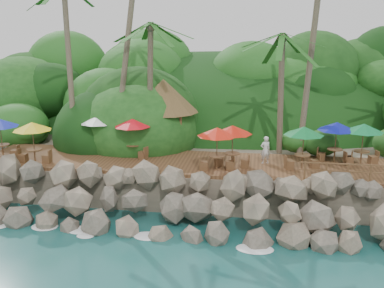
# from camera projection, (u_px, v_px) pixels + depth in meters

# --- Properties ---
(ground) EXTENTS (140.00, 140.00, 0.00)m
(ground) POSITION_uv_depth(u_px,v_px,m) (173.00, 242.00, 21.01)
(ground) COLOR #19514F
(ground) RESTS_ON ground
(land_base) EXTENTS (32.00, 25.20, 2.10)m
(land_base) POSITION_uv_depth(u_px,v_px,m) (211.00, 142.00, 36.07)
(land_base) COLOR gray
(land_base) RESTS_ON ground
(jungle_hill) EXTENTS (44.80, 28.00, 15.40)m
(jungle_hill) POSITION_uv_depth(u_px,v_px,m) (219.00, 134.00, 43.51)
(jungle_hill) COLOR #143811
(jungle_hill) RESTS_ON ground
(seawall) EXTENTS (29.00, 4.00, 2.30)m
(seawall) POSITION_uv_depth(u_px,v_px,m) (180.00, 204.00, 22.64)
(seawall) COLOR gray
(seawall) RESTS_ON ground
(terrace) EXTENTS (26.00, 5.00, 0.20)m
(terrace) POSITION_uv_depth(u_px,v_px,m) (192.00, 163.00, 26.21)
(terrace) COLOR brown
(terrace) RESTS_ON land_base
(jungle_foliage) EXTENTS (44.00, 16.00, 12.00)m
(jungle_foliage) POSITION_uv_depth(u_px,v_px,m) (209.00, 158.00, 35.37)
(jungle_foliage) COLOR #143811
(jungle_foliage) RESTS_ON ground
(foam_line) EXTENTS (25.20, 0.80, 0.06)m
(foam_line) POSITION_uv_depth(u_px,v_px,m) (174.00, 239.00, 21.29)
(foam_line) COLOR white
(foam_line) RESTS_ON ground
(palapa) EXTENTS (4.71, 4.71, 4.60)m
(palapa) POSITION_uv_depth(u_px,v_px,m) (164.00, 96.00, 28.97)
(palapa) COLOR brown
(palapa) RESTS_ON ground
(dining_clusters) EXTENTS (24.01, 5.28, 2.46)m
(dining_clusters) POSITION_uv_depth(u_px,v_px,m) (178.00, 128.00, 25.81)
(dining_clusters) COLOR brown
(dining_clusters) RESTS_ON terrace
(railing) EXTENTS (8.30, 0.10, 1.00)m
(railing) POSITION_uv_depth(u_px,v_px,m) (382.00, 172.00, 22.24)
(railing) COLOR brown
(railing) RESTS_ON terrace
(waiter) EXTENTS (0.71, 0.60, 1.66)m
(waiter) POSITION_uv_depth(u_px,v_px,m) (265.00, 150.00, 25.64)
(waiter) COLOR white
(waiter) RESTS_ON terrace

